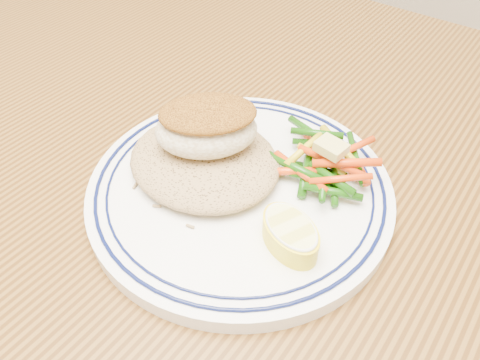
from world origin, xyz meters
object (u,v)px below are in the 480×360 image
at_px(plate, 240,189).
at_px(vegetable_pile, 323,162).
at_px(dining_table, 252,264).
at_px(rice_pilaf, 204,158).
at_px(lemon_wedge, 290,234).
at_px(fish_fillet, 207,126).

xyz_separation_m(plate, vegetable_pile, (0.05, 0.05, 0.02)).
bearing_deg(vegetable_pile, plate, -133.00).
bearing_deg(dining_table, rice_pilaf, -172.81).
relative_size(plate, rice_pilaf, 1.91).
distance_m(vegetable_pile, lemon_wedge, 0.09).
height_order(dining_table, fish_fillet, fish_fillet).
xyz_separation_m(plate, rice_pilaf, (-0.04, -0.00, 0.02)).
distance_m(dining_table, vegetable_pile, 0.14).
xyz_separation_m(vegetable_pile, lemon_wedge, (0.02, -0.08, -0.00)).
bearing_deg(vegetable_pile, fish_fillet, -151.53).
height_order(rice_pilaf, vegetable_pile, vegetable_pile).
bearing_deg(fish_fillet, dining_table, -2.30).
height_order(plate, lemon_wedge, lemon_wedge).
xyz_separation_m(dining_table, lemon_wedge, (0.06, -0.03, 0.12)).
distance_m(rice_pilaf, fish_fillet, 0.03).
xyz_separation_m(rice_pilaf, lemon_wedge, (0.11, -0.03, -0.00)).
distance_m(plate, rice_pilaf, 0.04).
bearing_deg(plate, rice_pilaf, -175.05).
bearing_deg(lemon_wedge, dining_table, 149.39).
relative_size(dining_table, lemon_wedge, 21.95).
bearing_deg(rice_pilaf, lemon_wedge, -14.13).
xyz_separation_m(rice_pilaf, fish_fillet, (-0.00, 0.01, 0.03)).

